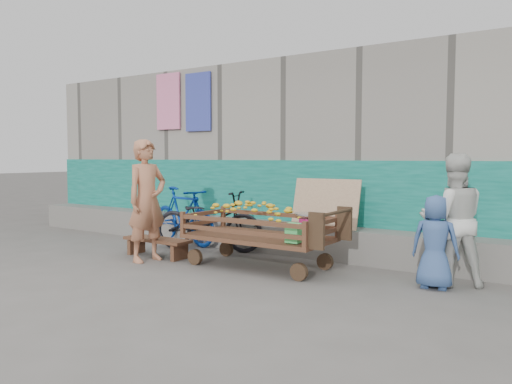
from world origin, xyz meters
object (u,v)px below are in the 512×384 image
Objects in this scene: banana_cart at (256,222)px; bicycle_dark at (208,221)px; vendor_man at (147,201)px; bench at (157,243)px; child at (435,242)px; bicycle_blue at (183,216)px; woman at (453,220)px.

banana_cart is 1.39m from bicycle_dark.
bench is at bearing 28.16° from vendor_man.
banana_cart reaches higher than bench.
vendor_man is at bearing 153.86° from bicycle_dark.
vendor_man reaches higher than bench.
bench is 3.85m from child.
banana_cart is at bearing -62.76° from vendor_man.
bicycle_blue is (-0.39, 0.99, 0.28)m from bench.
bench is 4.04m from woman.
banana_cart is 2.25m from child.
child is (3.82, 0.42, 0.32)m from bench.
bench is at bearing -147.75° from bicycle_blue.
woman reaches higher than banana_cart.
vendor_man is 1.63× the size of child.
bicycle_blue is at bearing 28.81° from vendor_man.
woman is at bearing -107.24° from bicycle_dark.
bicycle_dark is 1.12× the size of bicycle_blue.
vendor_man is 1.17m from bicycle_dark.
child is 4.24m from bicycle_blue.
child reaches higher than bicycle_dark.
vendor_man is (-1.47, -0.52, 0.24)m from banana_cart.
banana_cart is 2.01× the size of child.
bicycle_blue is (-0.70, 0.20, 0.01)m from bicycle_dark.
woman is (2.36, 0.45, 0.14)m from banana_cart.
vendor_man is at bearing 5.24° from child.
bicycle_dark is at bearing -11.69° from child.
bicycle_dark is at bearing 156.10° from banana_cart.
woman is 1.43× the size of child.
banana_cart is at bearing -15.12° from woman.
child is (3.71, 0.71, -0.33)m from vendor_man.
banana_cart is 1.65m from bench.
child is 0.65× the size of bicycle_blue.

